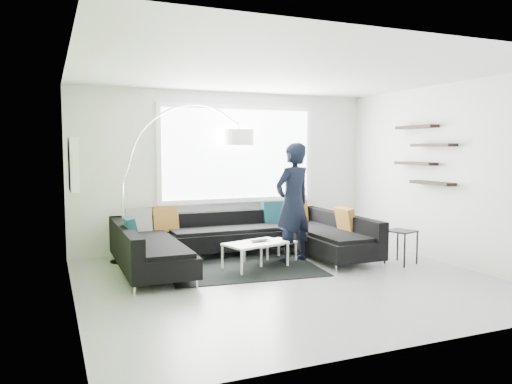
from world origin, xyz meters
TOP-DOWN VIEW (x-y plane):
  - ground at (0.00, 0.00)m, footprint 5.50×5.50m
  - room_shell at (0.04, 0.21)m, footprint 5.54×5.04m
  - sectional_sofa at (-0.20, 1.19)m, footprint 3.79×2.35m
  - rug at (-0.33, 0.85)m, footprint 2.38×1.85m
  - coffee_table at (0.05, 0.95)m, footprint 1.33×0.99m
  - arc_lamp at (-1.94, 1.82)m, footprint 2.44×1.02m
  - side_table at (2.05, 0.18)m, footprint 0.49×0.49m
  - person at (0.56, 0.97)m, footprint 0.95×0.85m
  - laptop at (-0.04, 0.82)m, footprint 0.35×0.27m

SIDE VIEW (x-z plane):
  - ground at x=0.00m, z-range 0.00..0.00m
  - rug at x=-0.33m, z-range 0.00..0.01m
  - coffee_table at x=0.05m, z-range 0.00..0.39m
  - side_table at x=2.05m, z-range 0.00..0.53m
  - sectional_sofa at x=-0.20m, z-range -0.05..0.77m
  - laptop at x=-0.04m, z-range 0.39..0.41m
  - person at x=0.56m, z-range 0.00..1.89m
  - arc_lamp at x=-1.94m, z-range 0.00..2.54m
  - room_shell at x=0.04m, z-range 0.40..3.22m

